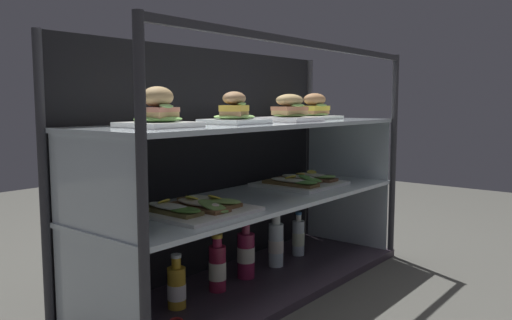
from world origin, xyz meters
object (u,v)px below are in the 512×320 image
at_px(plated_roll_sandwich_mid_right, 290,111).
at_px(juice_bottle_front_fourth, 177,287).
at_px(juice_bottle_back_left, 217,267).
at_px(juice_bottle_back_center, 246,254).
at_px(plated_roll_sandwich_mid_left, 315,109).
at_px(plated_roll_sandwich_far_left, 234,112).
at_px(juice_bottle_front_middle, 131,297).
at_px(open_sandwich_tray_right_of_center, 196,207).
at_px(open_sandwich_tray_far_right, 302,181).
at_px(plated_roll_sandwich_far_right, 158,113).
at_px(juice_bottle_near_post, 298,237).
at_px(juice_bottle_back_right, 276,243).

bearing_deg(plated_roll_sandwich_mid_right, juice_bottle_front_fourth, 170.45).
distance_m(juice_bottle_back_left, juice_bottle_back_center, 0.18).
distance_m(plated_roll_sandwich_mid_left, juice_bottle_front_fourth, 1.06).
distance_m(plated_roll_sandwich_far_left, juice_bottle_back_center, 0.60).
distance_m(juice_bottle_front_middle, juice_bottle_front_fourth, 0.18).
relative_size(open_sandwich_tray_right_of_center, juice_bottle_back_left, 1.56).
height_order(open_sandwich_tray_far_right, juice_bottle_back_left, open_sandwich_tray_far_right).
distance_m(plated_roll_sandwich_mid_left, open_sandwich_tray_right_of_center, 0.90).
bearing_deg(plated_roll_sandwich_far_right, juice_bottle_near_post, 4.70).
bearing_deg(juice_bottle_back_left, juice_bottle_front_middle, 178.38).
xyz_separation_m(juice_bottle_front_fourth, juice_bottle_back_center, (0.38, 0.01, 0.02)).
xyz_separation_m(plated_roll_sandwich_mid_left, juice_bottle_back_left, (-0.67, -0.00, -0.58)).
xyz_separation_m(plated_roll_sandwich_far_right, juice_bottle_back_left, (0.32, 0.05, -0.58)).
xyz_separation_m(plated_roll_sandwich_far_left, juice_bottle_back_center, (0.16, 0.08, -0.57)).
height_order(juice_bottle_front_fourth, juice_bottle_near_post, juice_bottle_near_post).
bearing_deg(plated_roll_sandwich_far_left, juice_bottle_front_middle, 168.44).
distance_m(open_sandwich_tray_right_of_center, open_sandwich_tray_far_right, 0.69).
height_order(plated_roll_sandwich_mid_right, plated_roll_sandwich_mid_left, plated_roll_sandwich_mid_left).
height_order(plated_roll_sandwich_far_right, open_sandwich_tray_right_of_center, plated_roll_sandwich_far_right).
relative_size(open_sandwich_tray_right_of_center, juice_bottle_front_fourth, 1.80).
bearing_deg(plated_roll_sandwich_far_left, juice_bottle_back_center, 27.13).
bearing_deg(plated_roll_sandwich_mid_right, plated_roll_sandwich_far_left, 176.55).
height_order(plated_roll_sandwich_far_right, plated_roll_sandwich_mid_left, plated_roll_sandwich_far_right).
bearing_deg(juice_bottle_back_right, juice_bottle_front_middle, 179.46).
height_order(plated_roll_sandwich_far_left, juice_bottle_back_center, plated_roll_sandwich_far_left).
relative_size(plated_roll_sandwich_far_left, open_sandwich_tray_far_right, 0.57).
relative_size(plated_roll_sandwich_far_left, plated_roll_sandwich_mid_right, 0.95).
xyz_separation_m(juice_bottle_front_middle, juice_bottle_front_fourth, (0.18, -0.01, -0.02)).
distance_m(juice_bottle_back_right, juice_bottle_near_post, 0.19).
xyz_separation_m(plated_roll_sandwich_mid_left, open_sandwich_tray_right_of_center, (-0.84, -0.07, -0.32)).
distance_m(plated_roll_sandwich_mid_left, juice_bottle_back_left, 0.89).
distance_m(plated_roll_sandwich_mid_right, juice_bottle_back_center, 0.60).
bearing_deg(plated_roll_sandwich_mid_left, juice_bottle_back_center, 179.38).
height_order(plated_roll_sandwich_far_left, open_sandwich_tray_right_of_center, plated_roll_sandwich_far_left).
xyz_separation_m(juice_bottle_front_middle, juice_bottle_back_right, (0.76, -0.01, 0.01)).
bearing_deg(juice_bottle_back_left, plated_roll_sandwich_mid_right, -15.33).
distance_m(juice_bottle_back_left, juice_bottle_back_right, 0.37).
bearing_deg(juice_bottle_front_fourth, open_sandwich_tray_far_right, -2.02).
bearing_deg(open_sandwich_tray_far_right, juice_bottle_front_middle, 177.65).
distance_m(plated_roll_sandwich_far_right, juice_bottle_back_center, 0.76).
bearing_deg(juice_bottle_near_post, plated_roll_sandwich_mid_left, -7.84).
bearing_deg(juice_bottle_front_middle, juice_bottle_front_fourth, -3.64).
bearing_deg(open_sandwich_tray_right_of_center, open_sandwich_tray_far_right, 3.08).
height_order(juice_bottle_back_left, juice_bottle_back_right, juice_bottle_back_right).
relative_size(open_sandwich_tray_far_right, juice_bottle_near_post, 1.68).
bearing_deg(plated_roll_sandwich_mid_right, juice_bottle_back_center, 147.02).
bearing_deg(juice_bottle_back_center, plated_roll_sandwich_far_left, -152.87).
distance_m(plated_roll_sandwich_far_right, juice_bottle_front_middle, 0.59).
bearing_deg(plated_roll_sandwich_far_right, open_sandwich_tray_right_of_center, -3.58).
xyz_separation_m(plated_roll_sandwich_far_left, open_sandwich_tray_far_right, (0.50, 0.05, -0.31)).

